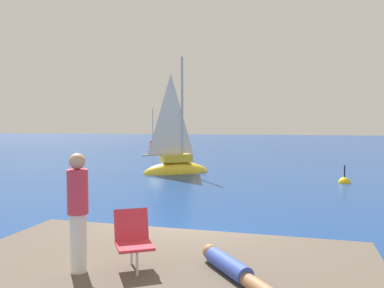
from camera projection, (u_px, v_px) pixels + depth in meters
ground_plane at (191, 255)px, 8.79m from camera, size 160.00×160.00×0.00m
boulder_seaward at (53, 267)px, 8.08m from camera, size 1.16×0.95×0.71m
boulder_inland at (169, 275)px, 7.62m from camera, size 1.35×1.47×0.80m
sailboat_near at (176, 166)px, 22.56m from camera, size 3.87×3.05×7.15m
sailboat_far at (153, 144)px, 46.21m from camera, size 1.58×2.66×4.80m
person_sunbather at (233, 269)px, 5.27m from camera, size 1.14×1.51×0.25m
person_standing at (78, 209)px, 5.43m from camera, size 0.28×0.28×1.62m
beach_chair at (133, 236)px, 5.61m from camera, size 0.71×0.75×0.80m
marker_buoy at (344, 183)px, 19.03m from camera, size 0.56×0.56×1.13m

